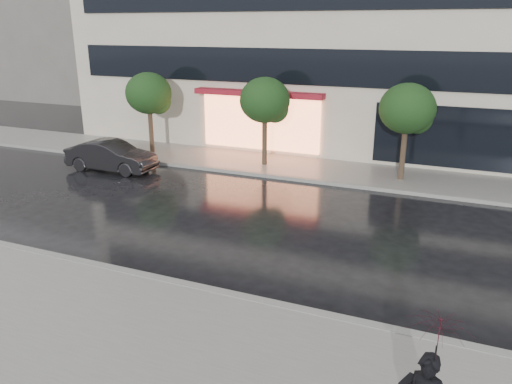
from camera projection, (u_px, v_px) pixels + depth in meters
The scene contains 11 objects.
ground at pixel (228, 275), 12.76m from camera, with size 120.00×120.00×0.00m, color black.
sidewalk_near at pixel (157, 344), 9.90m from camera, with size 60.00×4.50×0.12m, color slate.
sidewalk_far at pixel (330, 171), 21.71m from camera, with size 60.00×3.50×0.12m, color slate.
curb_near at pixel (210, 291), 11.87m from camera, with size 60.00×0.25×0.14m, color gray.
curb_far at pixel (319, 182), 20.18m from camera, with size 60.00×0.25×0.14m, color gray.
bg_building_left at pixel (69, 26), 43.87m from camera, with size 14.00×10.00×12.00m, color #59544F.
tree_far_west at pixel (150, 95), 23.89m from camera, with size 2.20×2.20×3.99m.
tree_mid_west at pixel (266, 102), 21.69m from camera, with size 2.20×2.20×3.99m.
tree_mid_east at pixel (409, 110), 19.49m from camera, with size 2.20×2.20×3.99m.
parked_car at pixel (111, 156), 21.77m from camera, with size 1.41×4.05×1.33m, color black.
pedestrian_with_umbrella at pixel (431, 372), 6.72m from camera, with size 1.17×1.18×2.38m.
Camera 1 is at (5.08, -10.26, 6.07)m, focal length 35.00 mm.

